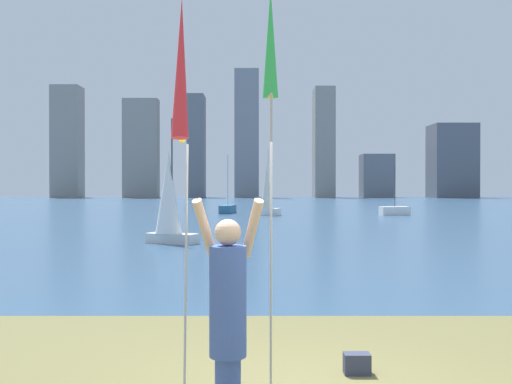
{
  "coord_description": "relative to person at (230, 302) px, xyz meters",
  "views": [
    {
      "loc": [
        -0.38,
        -5.87,
        2.07
      ],
      "look_at": [
        -0.46,
        14.67,
        1.88
      ],
      "focal_mm": 42.0,
      "sensor_mm": 36.0,
      "label": 1
    }
  ],
  "objects": [
    {
      "name": "skyline_tower_5",
      "position": [
        22.91,
        106.33,
        3.08
      ],
      "size": [
        5.85,
        5.18,
        8.08
      ],
      "color": "slate",
      "rests_on": "ground"
    },
    {
      "name": "skyline_tower_3",
      "position": [
        -1.45,
        106.6,
        10.94
      ],
      "size": [
        4.49,
        5.24,
        23.81
      ],
      "color": "gray",
      "rests_on": "ground"
    },
    {
      "name": "sailboat_4",
      "position": [
        -1.91,
        40.39,
        -0.61
      ],
      "size": [
        1.25,
        3.13,
        4.5
      ],
      "color": "#2D6084",
      "rests_on": "ground"
    },
    {
      "name": "skyline_tower_6",
      "position": [
        36.56,
        104.94,
        5.8
      ],
      "size": [
        7.77,
        7.26,
        13.51
      ],
      "color": "#565B66",
      "rests_on": "ground"
    },
    {
      "name": "skyline_tower_2",
      "position": [
        -11.02,
        107.58,
        8.69
      ],
      "size": [
        3.1,
        5.9,
        19.31
      ],
      "color": "slate",
      "rests_on": "ground"
    },
    {
      "name": "sailboat_0",
      "position": [
        -2.88,
        15.97,
        0.66
      ],
      "size": [
        2.03,
        1.45,
        4.53
      ],
      "color": "silver",
      "rests_on": "ground"
    },
    {
      "name": "skyline_tower_4",
      "position": [
        13.04,
        107.23,
        9.33
      ],
      "size": [
        3.75,
        6.39,
        20.58
      ],
      "color": "gray",
      "rests_on": "ground"
    },
    {
      "name": "skyline_tower_0",
      "position": [
        -35.55,
        107.84,
        9.58
      ],
      "size": [
        5.25,
        4.87,
        21.08
      ],
      "color": "gray",
      "rests_on": "ground"
    },
    {
      "name": "ground",
      "position": [
        0.65,
        51.12,
        -1.02
      ],
      "size": [
        120.0,
        138.0,
        0.12
      ],
      "color": "brown"
    },
    {
      "name": "kite_flag_left",
      "position": [
        -0.42,
        -0.23,
        2.12
      ],
      "size": [
        0.16,
        0.68,
        3.82
      ],
      "color": "#B2B2B7",
      "rests_on": "ground"
    },
    {
      "name": "sailboat_3",
      "position": [
        10.23,
        37.2,
        -0.63
      ],
      "size": [
        2.17,
        1.25,
        3.64
      ],
      "color": "white",
      "rests_on": "ground"
    },
    {
      "name": "kite_flag_right",
      "position": [
        0.42,
        0.33,
        2.44
      ],
      "size": [
        0.16,
        0.45,
        4.07
      ],
      "color": "#B2B2B7",
      "rests_on": "ground"
    },
    {
      "name": "person",
      "position": [
        0.0,
        0.0,
        0.0
      ],
      "size": [
        0.72,
        0.53,
        1.96
      ],
      "rotation": [
        0.0,
        0.0,
        -0.14
      ],
      "color": "#3F59A5",
      "rests_on": "ground"
    },
    {
      "name": "bag",
      "position": [
        1.38,
        0.86,
        -0.85
      ],
      "size": [
        0.29,
        0.19,
        0.23
      ],
      "color": "#33384C",
      "rests_on": "ground"
    },
    {
      "name": "skyline_tower_1",
      "position": [
        -21.06,
        105.22,
        8.17
      ],
      "size": [
        6.42,
        3.26,
        18.26
      ],
      "color": "gray",
      "rests_on": "ground"
    },
    {
      "name": "sailboat_1",
      "position": [
        1.04,
        36.72,
        0.63
      ],
      "size": [
        1.88,
        1.46,
        4.66
      ],
      "color": "white",
      "rests_on": "ground"
    }
  ]
}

